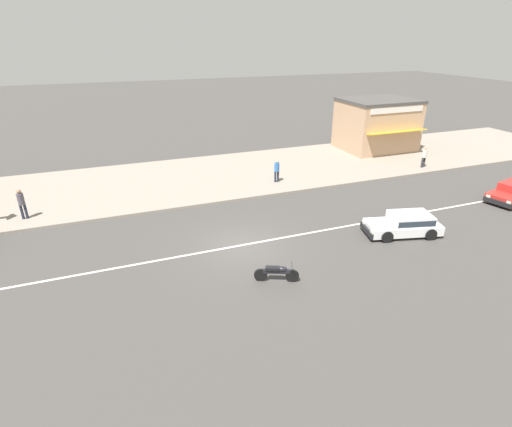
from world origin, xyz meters
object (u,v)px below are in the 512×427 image
pedestrian_near_clock (277,169)px  motorcycle_0 (277,272)px  shopfront_mid_block (377,124)px  pedestrian_mid_kerb (21,202)px  pedestrian_by_shop (424,156)px  hatchback_white_2 (405,224)px

pedestrian_near_clock → motorcycle_0: bearing=-113.5°
motorcycle_0 → shopfront_mid_block: (16.45, 15.98, 1.89)m
pedestrian_mid_kerb → pedestrian_by_shop: pedestrian_mid_kerb is taller
pedestrian_by_shop → shopfront_mid_block: shopfront_mid_block is taller
motorcycle_0 → pedestrian_by_shop: size_ratio=1.11×
pedestrian_mid_kerb → pedestrian_by_shop: 27.19m
hatchback_white_2 → motorcycle_0: hatchback_white_2 is taller
pedestrian_by_shop → shopfront_mid_block: size_ratio=0.26×
hatchback_white_2 → pedestrian_mid_kerb: size_ratio=2.38×
hatchback_white_2 → shopfront_mid_block: 16.78m
shopfront_mid_block → motorcycle_0: bearing=-135.8°
motorcycle_0 → pedestrian_mid_kerb: 14.87m
hatchback_white_2 → pedestrian_mid_kerb: pedestrian_mid_kerb is taller
pedestrian_mid_kerb → pedestrian_near_clock: bearing=2.2°
pedestrian_near_clock → pedestrian_mid_kerb: pedestrian_mid_kerb is taller
hatchback_white_2 → motorcycle_0: (-7.91, -1.65, -0.17)m
pedestrian_mid_kerb → pedestrian_by_shop: bearing=-0.8°
shopfront_mid_block → pedestrian_mid_kerb: bearing=-168.3°
hatchback_white_2 → pedestrian_mid_kerb: bearing=154.8°
pedestrian_mid_kerb → pedestrian_by_shop: (27.19, -0.36, -0.08)m
pedestrian_by_shop → pedestrian_mid_kerb: bearing=179.2°
motorcycle_0 → pedestrian_mid_kerb: bearing=135.7°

